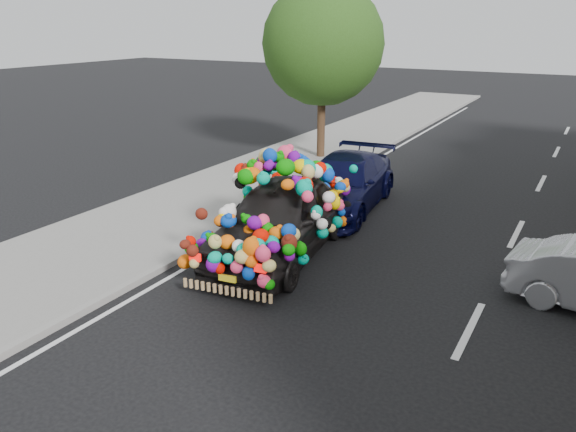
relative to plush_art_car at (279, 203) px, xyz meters
The scene contains 7 objects.
ground 1.81m from the plush_art_car, 59.62° to the right, with size 100.00×100.00×0.00m, color black.
sidewalk 3.95m from the plush_art_car, 161.64° to the right, with size 4.00×60.00×0.12m, color gray.
kerb 2.31m from the plush_art_car, 144.10° to the right, with size 0.15×60.00×0.13m, color gray.
lane_markings 4.61m from the plush_art_car, 15.52° to the right, with size 6.00×50.00×0.01m, color silver, non-canonical shape.
tree_near_sidewalk 9.31m from the plush_art_car, 110.47° to the left, with size 4.20×4.20×6.13m.
plush_art_car is the anchor object (origin of this frame).
navy_sedan 3.56m from the plush_art_car, 91.48° to the left, with size 1.96×4.81×1.40m, color black.
Camera 1 is at (4.95, -8.49, 4.81)m, focal length 35.00 mm.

